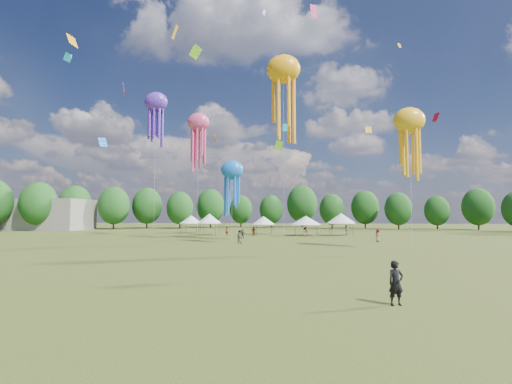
# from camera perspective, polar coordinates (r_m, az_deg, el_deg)

# --- Properties ---
(ground) EXTENTS (300.00, 300.00, 0.00)m
(ground) POSITION_cam_1_polar(r_m,az_deg,el_deg) (17.89, -2.79, -16.39)
(ground) COLOR #384416
(ground) RESTS_ON ground
(observer_main) EXTENTS (0.81, 0.65, 1.94)m
(observer_main) POSITION_cam_1_polar(r_m,az_deg,el_deg) (17.50, 21.14, -13.21)
(observer_main) COLOR black
(observer_main) RESTS_ON ground
(spectator_near) EXTENTS (1.11, 1.04, 1.81)m
(spectator_near) POSITION_cam_1_polar(r_m,az_deg,el_deg) (50.38, -2.63, -7.07)
(spectator_near) COLOR gray
(spectator_near) RESTS_ON ground
(spectators_far) EXTENTS (25.65, 19.69, 1.91)m
(spectators_far) POSITION_cam_1_polar(r_m,az_deg,el_deg) (66.29, 7.17, -6.25)
(spectators_far) COLOR gray
(spectators_far) RESTS_ON ground
(festival_tents) EXTENTS (35.99, 11.52, 4.28)m
(festival_tents) POSITION_cam_1_polar(r_m,az_deg,el_deg) (71.68, 1.95, -4.33)
(festival_tents) COLOR #47474C
(festival_tents) RESTS_ON ground
(show_kites) EXTENTS (41.89, 22.45, 26.85)m
(show_kites) POSITION_cam_1_polar(r_m,az_deg,el_deg) (55.71, -2.44, 11.83)
(show_kites) COLOR #DB407A
(show_kites) RESTS_ON ground
(small_kites) EXTENTS (76.45, 57.68, 46.62)m
(small_kites) POSITION_cam_1_polar(r_m,az_deg,el_deg) (64.57, 1.61, 19.43)
(small_kites) COLOR #DB407A
(small_kites) RESTS_ON ground
(treeline) EXTENTS (201.57, 95.24, 13.43)m
(treeline) POSITION_cam_1_polar(r_m,az_deg,el_deg) (80.06, 1.46, -1.75)
(treeline) COLOR #38281C
(treeline) RESTS_ON ground
(hangar) EXTENTS (40.00, 12.00, 8.00)m
(hangar) POSITION_cam_1_polar(r_m,az_deg,el_deg) (116.38, -33.82, -2.97)
(hangar) COLOR gray
(hangar) RESTS_ON ground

